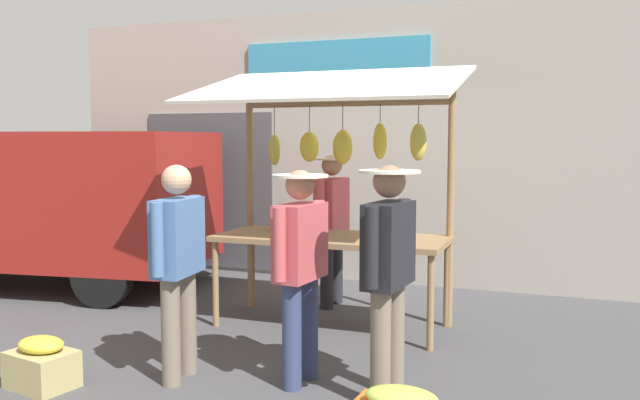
% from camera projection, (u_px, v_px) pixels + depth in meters
% --- Properties ---
extents(ground_plane, '(40.00, 40.00, 0.00)m').
position_uv_depth(ground_plane, '(331.00, 326.00, 6.41)').
color(ground_plane, '#424244').
extents(street_backdrop, '(9.00, 0.30, 3.40)m').
position_uv_depth(street_backdrop, '(386.00, 147.00, 8.32)').
color(street_backdrop, '#9E998E').
rests_on(street_backdrop, ground).
extents(market_stall, '(2.50, 1.46, 2.50)m').
position_uv_depth(market_stall, '(332.00, 166.00, 6.32)').
color(market_stall, olive).
rests_on(market_stall, ground).
extents(vendor_with_sunhat, '(0.42, 0.70, 1.63)m').
position_uv_depth(vendor_with_sunhat, '(332.00, 217.00, 7.11)').
color(vendor_with_sunhat, '#232328').
rests_on(vendor_with_sunhat, ground).
extents(shopper_with_shopping_bag, '(0.41, 0.68, 1.58)m').
position_uv_depth(shopper_with_shopping_bag, '(300.00, 260.00, 4.83)').
color(shopper_with_shopping_bag, navy).
rests_on(shopper_with_shopping_bag, ground).
extents(shopper_in_grey_tee, '(0.27, 0.69, 1.61)m').
position_uv_depth(shopper_in_grey_tee, '(178.00, 257.00, 4.92)').
color(shopper_in_grey_tee, '#726656').
rests_on(shopper_in_grey_tee, ground).
extents(shopper_with_ponytail, '(0.42, 0.69, 1.63)m').
position_uv_depth(shopper_with_ponytail, '(388.00, 263.00, 4.50)').
color(shopper_with_ponytail, '#726656').
rests_on(shopper_with_ponytail, ground).
extents(parked_van, '(4.61, 2.44, 1.88)m').
position_uv_depth(parked_van, '(16.00, 194.00, 8.21)').
color(parked_van, maroon).
rests_on(parked_van, ground).
extents(produce_crate_side, '(0.52, 0.43, 0.38)m').
position_uv_depth(produce_crate_side, '(42.00, 364.00, 4.82)').
color(produce_crate_side, tan).
rests_on(produce_crate_side, ground).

